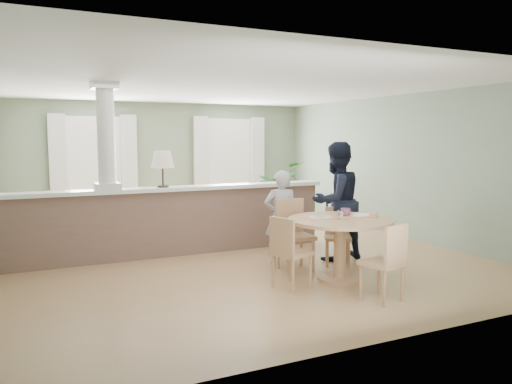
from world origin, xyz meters
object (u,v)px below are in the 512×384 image
houseplant (276,192)px  chair_near (387,259)px  sofa (164,218)px  chair_far_boy (293,231)px  chair_far_man (337,233)px  dining_table (340,231)px  child_person (281,217)px  chair_side (288,249)px  man_person (336,201)px

houseplant → chair_near: size_ratio=1.49×
sofa → chair_far_boy: 2.98m
houseplant → chair_far_boy: 4.12m
chair_near → sofa: bearing=-85.9°
houseplant → chair_far_man: size_ratio=1.60×
dining_table → chair_near: size_ratio=1.50×
chair_far_man → chair_near: 1.79m
child_person → chair_side: bearing=79.4°
child_person → chair_far_man: bearing=165.5°
chair_near → chair_side: same height
chair_far_man → child_person: size_ratio=0.60×
houseplant → dining_table: 4.71m
chair_far_boy → chair_far_man: size_ratio=1.19×
child_person → chair_near: bearing=110.3°
houseplant → dining_table: (-1.41, -4.50, -0.02)m
chair_far_man → chair_near: size_ratio=0.93×
dining_table → man_person: man_person is taller
sofa → chair_near: 4.68m
sofa → chair_far_man: size_ratio=3.42×
chair_far_man → chair_near: (-0.50, -1.72, 0.03)m
chair_far_boy → man_person: bearing=18.0°
chair_near → child_person: child_person is taller
man_person → sofa: bearing=-60.8°
chair_far_man → chair_side: 1.49m
sofa → dining_table: size_ratio=2.12×
chair_near → chair_side: 1.22m
chair_far_man → man_person: (0.13, 0.23, 0.45)m
sofa → child_person: size_ratio=2.06×
sofa → chair_far_boy: bearing=-63.3°
chair_far_man → man_person: man_person is taller
dining_table → chair_far_boy: 0.80m
dining_table → chair_near: (-0.02, -0.97, -0.16)m
houseplant → chair_side: houseplant is taller
sofa → man_person: (2.04, -2.51, 0.49)m
houseplant → sofa: bearing=-160.5°
houseplant → dining_table: houseplant is taller
sofa → chair_near: bearing=-68.6°
dining_table → chair_near: 0.99m
chair_far_boy → houseplant: bearing=69.2°
sofa → child_person: 2.64m
chair_near → houseplant: bearing=-118.2°
dining_table → chair_far_boy: (-0.28, 0.75, -0.10)m
chair_near → chair_side: size_ratio=1.00×
houseplant → chair_far_man: 3.88m
dining_table → chair_far_man: (0.47, 0.74, -0.19)m
sofa → man_person: 3.28m
chair_far_boy → chair_near: bearing=-78.0°
chair_side → child_person: child_person is taller
chair_far_man → chair_near: chair_near is taller
chair_far_boy → chair_side: 0.93m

